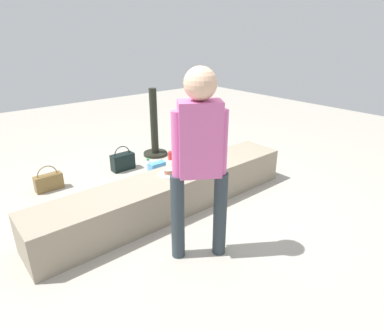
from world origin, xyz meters
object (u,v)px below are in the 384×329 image
Objects in this scene: adult_standing at (200,151)px; party_cup_red at (171,155)px; cake_plate at (169,173)px; child_seated at (188,151)px; water_bottle_near_gift at (190,150)px; gift_bag at (158,173)px; water_bottle_far_side at (148,167)px; handbag_black_leather at (123,161)px; handbag_brown_canvas at (49,182)px; cake_box_white at (190,171)px.

adult_standing is 12.96× the size of party_cup_red.
adult_standing is at bearing -109.08° from cake_plate.
child_seated is at bearing -8.82° from cake_plate.
water_bottle_near_gift is (0.92, 1.07, -0.49)m from child_seated.
gift_bag reaches higher than party_cup_red.
party_cup_red is (0.55, 0.25, -0.04)m from water_bottle_far_side.
cake_plate reaches higher than party_cup_red.
handbag_brown_canvas is (-0.98, 0.02, -0.01)m from handbag_black_leather.
cake_plate is 0.71× the size of handbag_brown_canvas.
child_seated reaches higher than water_bottle_far_side.
water_bottle_far_side is (-0.85, -0.16, -0.00)m from water_bottle_near_gift.
child_seated is at bearing 56.68° from adult_standing.
child_seated reaches higher than water_bottle_near_gift.
water_bottle_near_gift is 0.73× the size of cake_box_white.
child_seated is at bearing -131.45° from cake_box_white.
child_seated is 1.50m from water_bottle_near_gift.
handbag_black_leather is (-0.18, 0.36, 0.02)m from water_bottle_far_side.
adult_standing is at bearing -110.21° from gift_bag.
handbag_brown_canvas is at bearing 105.93° from adult_standing.
child_seated reaches higher than cake_box_white.
adult_standing is 1.63m from gift_bag.
child_seated is at bearing -85.11° from handbag_black_leather.
adult_standing is 0.99m from cake_plate.
gift_bag is at bearing -102.31° from water_bottle_far_side.
cake_box_white is 0.99× the size of handbag_brown_canvas.
cake_box_white is at bearing 35.56° from cake_plate.
water_bottle_far_side is (0.07, 0.91, -0.50)m from child_seated.
cake_plate is 0.97m from water_bottle_far_side.
child_seated is 1.46× the size of gift_bag.
handbag_black_leather is (-0.58, 0.74, 0.06)m from cake_box_white.
cake_plate is at bearing -95.32° from handbag_black_leather.
water_bottle_near_gift is 0.71m from cake_box_white.
cake_box_white is 1.73m from handbag_brown_canvas.
cake_box_white is (0.40, -0.38, -0.04)m from water_bottle_far_side.
cake_plate is at bearing -55.70° from handbag_brown_canvas.
handbag_brown_canvas is at bearing 178.61° from handbag_black_leather.
handbag_brown_canvas is (-1.09, 1.30, -0.50)m from child_seated.
handbag_brown_canvas is (-1.70, 0.14, 0.04)m from party_cup_red.
water_bottle_near_gift is (1.14, 1.04, -0.30)m from cake_plate.
child_seated reaches higher than handbag_black_leather.
cake_box_white is (-0.45, -0.54, -0.04)m from water_bottle_near_gift.
adult_standing is 4.95× the size of cake_box_white.
gift_bag is at bearing 68.17° from cake_plate.
handbag_brown_canvas is (-0.59, 2.05, -0.83)m from adult_standing.
child_seated is at bearing -94.17° from water_bottle_far_side.
handbag_black_leather is (-0.10, 0.69, -0.03)m from gift_bag.
handbag_black_leather is at bearing 127.76° from cake_box_white.
adult_standing reaches higher than handbag_brown_canvas.
gift_bag is at bearing -81.42° from handbag_black_leather.
water_bottle_far_side is (0.07, 0.33, -0.04)m from gift_bag.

